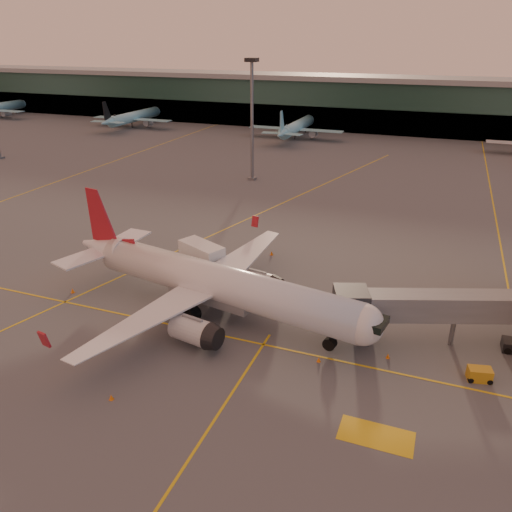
% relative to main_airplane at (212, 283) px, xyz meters
% --- Properties ---
extents(ground, '(600.00, 600.00, 0.00)m').
position_rel_main_airplane_xyz_m(ground, '(2.73, -8.91, -4.02)').
color(ground, '#4C4F54').
rests_on(ground, ground).
extents(taxi_markings, '(100.12, 173.00, 0.01)m').
position_rel_main_airplane_xyz_m(taxi_markings, '(-4.59, 35.58, -4.01)').
color(taxi_markings, yellow).
rests_on(taxi_markings, ground).
extents(terminal, '(400.00, 20.00, 17.60)m').
position_rel_main_airplane_xyz_m(terminal, '(2.73, 132.89, 4.75)').
color(terminal, '#19382D').
rests_on(terminal, ground).
extents(mast_west_near, '(2.40, 2.40, 25.60)m').
position_rel_main_airplane_xyz_m(mast_west_near, '(-17.27, 57.09, 10.85)').
color(mast_west_near, slate).
rests_on(mast_west_near, ground).
extents(distant_aircraft_row, '(350.00, 34.00, 13.00)m').
position_rel_main_airplane_xyz_m(distant_aircraft_row, '(13.56, 109.09, -4.02)').
color(distant_aircraft_row, '#87D0E2').
rests_on(distant_aircraft_row, ground).
extents(main_airplane, '(40.77, 37.00, 12.36)m').
position_rel_main_airplane_xyz_m(main_airplane, '(0.00, 0.00, 0.00)').
color(main_airplane, white).
rests_on(main_airplane, ground).
extents(jet_bridge, '(25.29, 11.52, 6.04)m').
position_rel_main_airplane_xyz_m(jet_bridge, '(27.38, 3.79, 0.21)').
color(jet_bridge, slate).
rests_on(jet_bridge, ground).
extents(catering_truck, '(6.99, 5.20, 4.98)m').
position_rel_main_airplane_xyz_m(catering_truck, '(-5.14, 7.87, -1.18)').
color(catering_truck, maroon).
rests_on(catering_truck, ground).
extents(gpu_cart, '(2.41, 1.74, 1.28)m').
position_rel_main_airplane_xyz_m(gpu_cart, '(28.65, -2.24, -3.39)').
color(gpu_cart, '#C18918').
rests_on(gpu_cart, ground).
extents(cone_nose, '(0.40, 0.40, 0.51)m').
position_rel_main_airplane_xyz_m(cone_nose, '(20.22, -1.70, -3.77)').
color(cone_nose, orange).
rests_on(cone_nose, ground).
extents(cone_tail, '(0.47, 0.47, 0.60)m').
position_rel_main_airplane_xyz_m(cone_tail, '(-18.72, -1.61, -3.73)').
color(cone_tail, orange).
rests_on(cone_tail, ground).
extents(cone_wing_right, '(0.43, 0.43, 0.54)m').
position_rel_main_airplane_xyz_m(cone_wing_right, '(-1.94, -16.85, -3.75)').
color(cone_wing_right, orange).
rests_on(cone_wing_right, ground).
extents(cone_wing_left, '(0.48, 0.48, 0.62)m').
position_rel_main_airplane_xyz_m(cone_wing_left, '(0.82, 18.53, -3.72)').
color(cone_wing_left, orange).
rests_on(cone_wing_left, ground).
extents(cone_fwd, '(0.40, 0.40, 0.50)m').
position_rel_main_airplane_xyz_m(cone_fwd, '(13.89, -4.77, -3.77)').
color(cone_fwd, orange).
rests_on(cone_fwd, ground).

